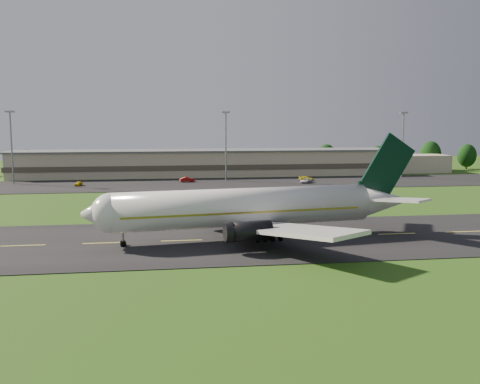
{
  "coord_description": "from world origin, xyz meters",
  "views": [
    {
      "loc": [
        -13.57,
        -76.39,
        17.11
      ],
      "look_at": [
        -1.27,
        8.0,
        6.0
      ],
      "focal_mm": 40.0,
      "sensor_mm": 36.0,
      "label": 1
    }
  ],
  "objects": [
    {
      "name": "ground",
      "position": [
        0.0,
        0.0,
        0.0
      ],
      "size": [
        360.0,
        360.0,
        0.0
      ],
      "primitive_type": "plane",
      "color": "#294B12",
      "rests_on": "ground"
    },
    {
      "name": "taxiway",
      "position": [
        0.0,
        0.0,
        0.05
      ],
      "size": [
        220.0,
        30.0,
        0.1
      ],
      "primitive_type": "cube",
      "color": "black",
      "rests_on": "ground"
    },
    {
      "name": "apron",
      "position": [
        0.0,
        72.0,
        0.05
      ],
      "size": [
        260.0,
        30.0,
        0.1
      ],
      "primitive_type": "cube",
      "color": "black",
      "rests_on": "ground"
    },
    {
      "name": "airliner",
      "position": [
        -0.97,
        0.11,
        4.66
      ],
      "size": [
        51.16,
        41.82,
        15.57
      ],
      "rotation": [
        0.0,
        0.0,
        0.13
      ],
      "color": "white",
      "rests_on": "ground"
    },
    {
      "name": "terminal",
      "position": [
        6.4,
        96.18,
        3.99
      ],
      "size": [
        145.0,
        16.0,
        8.4
      ],
      "color": "tan",
      "rests_on": "ground"
    },
    {
      "name": "light_mast_west",
      "position": [
        -55.0,
        80.0,
        12.74
      ],
      "size": [
        2.4,
        1.2,
        20.35
      ],
      "color": "gray",
      "rests_on": "ground"
    },
    {
      "name": "light_mast_centre",
      "position": [
        5.0,
        80.0,
        12.74
      ],
      "size": [
        2.4,
        1.2,
        20.35
      ],
      "color": "gray",
      "rests_on": "ground"
    },
    {
      "name": "light_mast_east",
      "position": [
        60.0,
        80.0,
        12.74
      ],
      "size": [
        2.4,
        1.2,
        20.35
      ],
      "color": "gray",
      "rests_on": "ground"
    },
    {
      "name": "tree_line",
      "position": [
        46.75,
        106.5,
        4.99
      ],
      "size": [
        199.34,
        8.92,
        10.42
      ],
      "color": "black",
      "rests_on": "ground"
    },
    {
      "name": "service_vehicle_a",
      "position": [
        -36.2,
        72.21,
        0.69
      ],
      "size": [
        2.0,
        3.67,
        1.18
      ],
      "primitive_type": "imported",
      "rotation": [
        0.0,
        0.0,
        -0.18
      ],
      "color": "gold",
      "rests_on": "apron"
    },
    {
      "name": "service_vehicle_b",
      "position": [
        -6.62,
        77.38,
        0.8
      ],
      "size": [
        4.44,
        2.22,
        1.4
      ],
      "primitive_type": "imported",
      "rotation": [
        0.0,
        0.0,
        1.75
      ],
      "color": "#940B09",
      "rests_on": "apron"
    },
    {
      "name": "service_vehicle_c",
      "position": [
        26.75,
        70.23,
        0.76
      ],
      "size": [
        4.58,
        5.11,
        1.32
      ],
      "primitive_type": "imported",
      "rotation": [
        0.0,
        0.0,
        -0.64
      ],
      "color": "silver",
      "rests_on": "apron"
    },
    {
      "name": "service_vehicle_d",
      "position": [
        28.33,
        75.79,
        0.74
      ],
      "size": [
        4.72,
        3.07,
        1.27
      ],
      "primitive_type": "imported",
      "rotation": [
        0.0,
        0.0,
        1.25
      ],
      "color": "yellow",
      "rests_on": "apron"
    }
  ]
}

